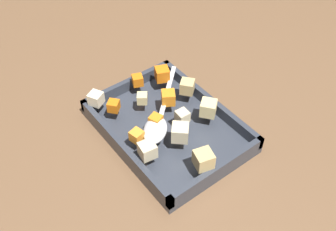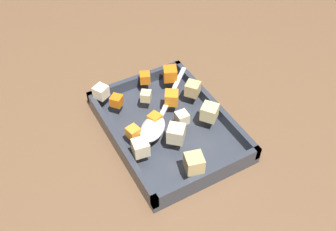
{
  "view_description": "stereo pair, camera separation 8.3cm",
  "coord_description": "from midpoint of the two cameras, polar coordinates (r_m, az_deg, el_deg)",
  "views": [
    {
      "loc": [
        0.44,
        -0.34,
        0.64
      ],
      "look_at": [
        -0.02,
        0.01,
        0.05
      ],
      "focal_mm": 42.46,
      "sensor_mm": 36.0,
      "label": 1
    },
    {
      "loc": [
        0.49,
        -0.27,
        0.64
      ],
      "look_at": [
        -0.02,
        0.01,
        0.05
      ],
      "focal_mm": 42.46,
      "sensor_mm": 36.0,
      "label": 2
    }
  ],
  "objects": [
    {
      "name": "potato_chunk_corner_se",
      "position": [
        0.76,
        -6.09,
        -5.14
      ],
      "size": [
        0.03,
        0.03,
        0.03
      ],
      "primitive_type": "cube",
      "rotation": [
        0.0,
        0.0,
        1.43
      ],
      "color": "beige",
      "rests_on": "baking_dish"
    },
    {
      "name": "potato_chunk_back_center",
      "position": [
        0.89,
        0.11,
        4.04
      ],
      "size": [
        0.04,
        0.04,
        0.03
      ],
      "primitive_type": "cube",
      "rotation": [
        0.0,
        0.0,
        2.25
      ],
      "color": "tan",
      "rests_on": "baking_dish"
    },
    {
      "name": "carrot_chunk_heap_side",
      "position": [
        0.86,
        -10.57,
        1.23
      ],
      "size": [
        0.03,
        0.03,
        0.02
      ],
      "primitive_type": "cube",
      "rotation": [
        0.0,
        0.0,
        5.42
      ],
      "color": "orange",
      "rests_on": "baking_dish"
    },
    {
      "name": "ground_plane",
      "position": [
        0.85,
        -2.83,
        -3.64
      ],
      "size": [
        4.0,
        4.0,
        0.0
      ],
      "primitive_type": "plane",
      "color": "brown"
    },
    {
      "name": "potato_chunk_corner_sw",
      "position": [
        0.74,
        1.94,
        -6.48
      ],
      "size": [
        0.04,
        0.04,
        0.03
      ],
      "primitive_type": "cube",
      "rotation": [
        0.0,
        0.0,
        6.02
      ],
      "color": "tan",
      "rests_on": "baking_dish"
    },
    {
      "name": "carrot_chunk_near_right",
      "position": [
        0.92,
        -3.44,
        5.85
      ],
      "size": [
        0.04,
        0.04,
        0.03
      ],
      "primitive_type": "cube",
      "rotation": [
        0.0,
        0.0,
        5.87
      ],
      "color": "orange",
      "rests_on": "baking_dish"
    },
    {
      "name": "carrot_chunk_heap_top",
      "position": [
        0.79,
        -7.51,
        -3.07
      ],
      "size": [
        0.03,
        0.03,
        0.02
      ],
      "primitive_type": "cube",
      "rotation": [
        0.0,
        0.0,
        1.8
      ],
      "color": "orange",
      "rests_on": "baking_dish"
    },
    {
      "name": "serving_spoon",
      "position": [
        0.81,
        -4.43,
        -1.67
      ],
      "size": [
        0.19,
        0.21,
        0.02
      ],
      "rotation": [
        0.0,
        0.0,
        2.31
      ],
      "color": "silver",
      "rests_on": "baking_dish"
    },
    {
      "name": "potato_chunk_far_left",
      "position": [
        0.83,
        3.01,
        0.95
      ],
      "size": [
        0.05,
        0.05,
        0.03
      ],
      "primitive_type": "cube",
      "rotation": [
        0.0,
        0.0,
        0.66
      ],
      "color": "#E0CC89",
      "rests_on": "baking_dish"
    },
    {
      "name": "potato_chunk_mid_right",
      "position": [
        0.78,
        -1.39,
        -2.68
      ],
      "size": [
        0.05,
        0.05,
        0.03
      ],
      "primitive_type": "cube",
      "rotation": [
        0.0,
        0.0,
        0.83
      ],
      "color": "beige",
      "rests_on": "baking_dish"
    },
    {
      "name": "baking_dish",
      "position": [
        0.86,
        -2.76,
        -2.02
      ],
      "size": [
        0.32,
        0.24,
        0.04
      ],
      "color": "#333842",
      "rests_on": "ground_plane"
    },
    {
      "name": "potato_chunk_under_handle",
      "position": [
        0.87,
        -6.27,
        2.43
      ],
      "size": [
        0.03,
        0.03,
        0.02
      ],
      "primitive_type": "cube",
      "rotation": [
        0.0,
        0.0,
        0.92
      ],
      "color": "#E0CC89",
      "rests_on": "baking_dish"
    },
    {
      "name": "carrot_chunk_mid_left",
      "position": [
        0.86,
        -2.71,
        2.45
      ],
      "size": [
        0.04,
        0.04,
        0.03
      ],
      "primitive_type": "cube",
      "rotation": [
        0.0,
        0.0,
        2.58
      ],
      "color": "orange",
      "rests_on": "baking_dish"
    },
    {
      "name": "potato_chunk_far_right",
      "position": [
        0.82,
        -0.8,
        -0.26
      ],
      "size": [
        0.03,
        0.03,
        0.02
      ],
      "primitive_type": "cube",
      "rotation": [
        0.0,
        0.0,
        6.24
      ],
      "color": "beige",
      "rests_on": "baking_dish"
    },
    {
      "name": "carrot_chunk_center",
      "position": [
        0.91,
        -7.0,
        4.93
      ],
      "size": [
        0.03,
        0.03,
        0.02
      ],
      "primitive_type": "cube",
      "rotation": [
        0.0,
        0.0,
        4.33
      ],
      "color": "orange",
      "rests_on": "baking_dish"
    },
    {
      "name": "carrot_chunk_corner_nw",
      "position": [
        0.82,
        -4.67,
        -0.87
      ],
      "size": [
        0.03,
        0.03,
        0.02
      ],
      "primitive_type": "cube",
      "rotation": [
        0.0,
        0.0,
        3.51
      ],
      "color": "orange",
      "rests_on": "baking_dish"
    },
    {
      "name": "potato_chunk_front_center",
      "position": [
        0.88,
        -12.98,
        2.26
      ],
      "size": [
        0.04,
        0.04,
        0.03
      ],
      "primitive_type": "cube",
      "rotation": [
        0.0,
        0.0,
        2.05
      ],
      "color": "beige",
      "rests_on": "baking_dish"
    }
  ]
}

